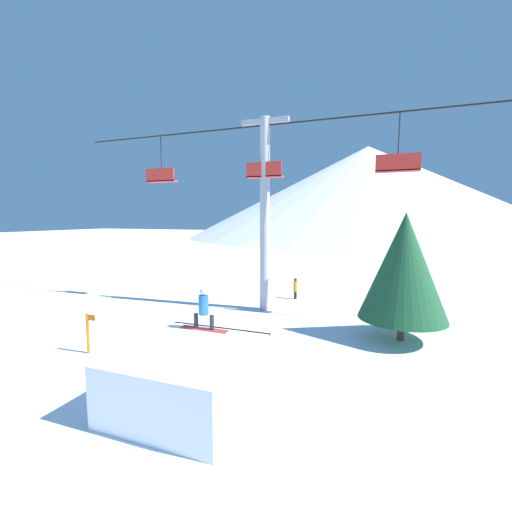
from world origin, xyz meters
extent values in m
plane|color=white|center=(0.00, 0.00, 0.00)|extent=(220.00, 220.00, 0.00)
cone|color=silver|center=(0.00, 83.34, 10.99)|extent=(86.56, 86.56, 21.98)
cube|color=white|center=(0.14, 0.66, 0.74)|extent=(3.12, 3.45, 1.48)
cube|color=silver|center=(0.14, 2.33, 1.45)|extent=(3.12, 0.10, 0.06)
cube|color=#B22D2D|center=(-0.19, 2.01, 1.49)|extent=(1.47, 0.26, 0.03)
cylinder|color=black|center=(-0.45, 2.01, 1.72)|extent=(0.13, 0.13, 0.42)
cylinder|color=black|center=(0.06, 2.01, 1.72)|extent=(0.13, 0.13, 0.42)
cylinder|color=#1E5693|center=(-0.19, 2.01, 2.20)|extent=(0.28, 0.28, 0.56)
sphere|color=#B2B2B7|center=(-0.19, 2.01, 2.59)|extent=(0.21, 0.21, 0.21)
cylinder|color=#9E9EA3|center=(-1.05, 9.81, 4.77)|extent=(0.49, 0.49, 9.55)
cube|color=#9E9EA3|center=(-1.05, 9.81, 9.35)|extent=(2.40, 0.24, 0.24)
cylinder|color=black|center=(-1.05, 9.81, 9.15)|extent=(21.34, 0.08, 0.08)
cylinder|color=#28282D|center=(-7.10, 9.81, 7.92)|extent=(0.06, 0.06, 2.46)
cube|color=red|center=(-7.10, 9.81, 6.69)|extent=(1.80, 0.44, 0.08)
cube|color=red|center=(-7.10, 9.63, 7.04)|extent=(1.80, 0.08, 0.70)
cylinder|color=#28282D|center=(-1.05, 9.81, 7.92)|extent=(0.06, 0.06, 2.46)
cube|color=red|center=(-1.05, 9.81, 6.69)|extent=(1.80, 0.44, 0.08)
cube|color=red|center=(-1.05, 9.63, 7.04)|extent=(1.80, 0.08, 0.70)
cylinder|color=#28282D|center=(4.99, 9.81, 7.92)|extent=(0.06, 0.06, 2.46)
cube|color=red|center=(4.99, 9.81, 6.69)|extent=(1.80, 0.44, 0.08)
cube|color=red|center=(4.99, 9.63, 7.04)|extent=(1.80, 0.08, 0.70)
cylinder|color=#4C3823|center=(5.31, 7.46, 0.43)|extent=(0.26, 0.26, 0.85)
cone|color=#194728|center=(5.31, 7.46, 2.88)|extent=(3.25, 3.25, 4.06)
cylinder|color=orange|center=(-4.92, 2.27, 0.70)|extent=(0.10, 0.10, 1.41)
cube|color=orange|center=(-4.74, 2.27, 1.29)|extent=(0.36, 0.02, 0.20)
cylinder|color=black|center=(-0.13, 12.60, 0.23)|extent=(0.17, 0.17, 0.45)
cylinder|color=orange|center=(-0.13, 12.60, 0.75)|extent=(0.24, 0.24, 0.60)
sphere|color=#232328|center=(-0.13, 12.60, 1.14)|extent=(0.18, 0.18, 0.18)
camera|label=1|loc=(4.58, -6.41, 4.69)|focal=24.00mm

